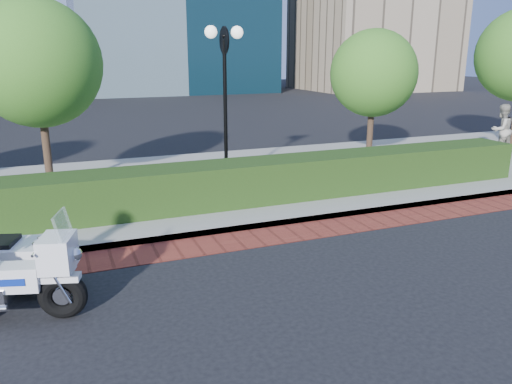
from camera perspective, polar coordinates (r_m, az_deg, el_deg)
name	(u,v)px	position (r m, az deg, el deg)	size (l,w,h in m)	color
ground	(267,269)	(8.91, 1.25, -8.85)	(120.00, 120.00, 0.00)	black
brick_strip	(238,241)	(10.20, -2.07, -5.57)	(60.00, 1.00, 0.01)	maroon
sidewalk	(184,185)	(14.30, -8.20, 0.81)	(60.00, 8.00, 0.15)	gray
hedge_main	(208,185)	(11.90, -5.53, 0.75)	(18.00, 1.20, 1.00)	black
lamppost	(225,82)	(13.35, -3.58, 12.45)	(1.02, 0.70, 4.21)	black
tree_b	(37,64)	(13.96, -23.75, 13.29)	(3.20, 3.20, 4.89)	#332319
tree_c	(374,73)	(17.01, 13.29, 13.05)	(2.80, 2.80, 4.30)	#332319
pedestrian	(501,130)	(19.84, 26.22, 6.39)	(0.88, 0.69, 1.81)	#9F9B8D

